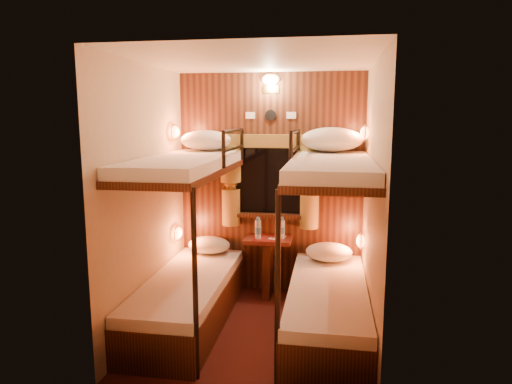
% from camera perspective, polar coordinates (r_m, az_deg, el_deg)
% --- Properties ---
extents(floor, '(2.10, 2.10, 0.00)m').
position_cam_1_polar(floor, '(4.36, -0.13, -16.94)').
color(floor, '#37140F').
rests_on(floor, ground).
extents(ceiling, '(2.10, 2.10, 0.00)m').
position_cam_1_polar(ceiling, '(3.94, -0.14, 16.17)').
color(ceiling, silver).
rests_on(ceiling, wall_back).
extents(wall_back, '(2.40, 0.00, 2.40)m').
position_cam_1_polar(wall_back, '(5.00, 1.85, 0.93)').
color(wall_back, '#C6B293').
rests_on(wall_back, floor).
extents(wall_front, '(2.40, 0.00, 2.40)m').
position_cam_1_polar(wall_front, '(2.97, -3.49, -4.93)').
color(wall_front, '#C6B293').
rests_on(wall_front, floor).
extents(wall_left, '(0.00, 2.40, 2.40)m').
position_cam_1_polar(wall_left, '(4.26, -13.53, -0.82)').
color(wall_left, '#C6B293').
rests_on(wall_left, floor).
extents(wall_right, '(0.00, 2.40, 2.40)m').
position_cam_1_polar(wall_right, '(3.94, 14.36, -1.65)').
color(wall_right, '#C6B293').
rests_on(wall_right, floor).
extents(back_panel, '(2.00, 0.03, 2.40)m').
position_cam_1_polar(back_panel, '(4.99, 1.83, 0.90)').
color(back_panel, black).
rests_on(back_panel, floor).
extents(bunk_left, '(0.72, 1.90, 1.82)m').
position_cam_1_polar(bunk_left, '(4.36, -8.52, -9.14)').
color(bunk_left, black).
rests_on(bunk_left, floor).
extents(bunk_right, '(0.72, 1.90, 1.82)m').
position_cam_1_polar(bunk_right, '(4.16, 9.00, -10.05)').
color(bunk_right, black).
rests_on(bunk_right, floor).
extents(window, '(1.00, 0.12, 0.79)m').
position_cam_1_polar(window, '(4.96, 1.78, 0.64)').
color(window, black).
rests_on(window, back_panel).
extents(curtains, '(1.10, 0.22, 1.00)m').
position_cam_1_polar(curtains, '(4.92, 1.73, 1.53)').
color(curtains, olive).
rests_on(curtains, back_panel).
extents(back_fixtures, '(0.54, 0.09, 0.48)m').
position_cam_1_polar(back_fixtures, '(4.91, 1.84, 13.01)').
color(back_fixtures, black).
rests_on(back_fixtures, back_panel).
extents(reading_lamps, '(2.00, 0.20, 1.25)m').
position_cam_1_polar(reading_lamps, '(4.65, 1.29, 0.79)').
color(reading_lamps, '#EC5B23').
rests_on(reading_lamps, wall_left).
extents(table, '(0.50, 0.34, 0.66)m').
position_cam_1_polar(table, '(4.99, 1.50, -8.37)').
color(table, '#5C1F15').
rests_on(table, floor).
extents(bottle_left, '(0.07, 0.07, 0.24)m').
position_cam_1_polar(bottle_left, '(4.85, 0.26, -4.72)').
color(bottle_left, '#99BFE5').
rests_on(bottle_left, table).
extents(bottle_right, '(0.07, 0.07, 0.23)m').
position_cam_1_polar(bottle_right, '(4.89, 3.24, -4.66)').
color(bottle_right, '#99BFE5').
rests_on(bottle_right, table).
extents(sachet_a, '(0.10, 0.08, 0.01)m').
position_cam_1_polar(sachet_a, '(4.87, 2.06, -5.88)').
color(sachet_a, silver).
rests_on(sachet_a, table).
extents(sachet_b, '(0.08, 0.06, 0.01)m').
position_cam_1_polar(sachet_b, '(4.98, 3.38, -5.57)').
color(sachet_b, silver).
rests_on(sachet_b, table).
extents(pillow_lower_left, '(0.46, 0.33, 0.18)m').
position_cam_1_polar(pillow_lower_left, '(5.06, -5.88, -6.58)').
color(pillow_lower_left, white).
rests_on(pillow_lower_left, bunk_left).
extents(pillow_lower_right, '(0.48, 0.34, 0.19)m').
position_cam_1_polar(pillow_lower_right, '(4.83, 9.10, -7.40)').
color(pillow_lower_right, white).
rests_on(pillow_lower_right, bunk_right).
extents(pillow_upper_left, '(0.53, 0.38, 0.21)m').
position_cam_1_polar(pillow_upper_left, '(4.82, -6.28, 6.44)').
color(pillow_upper_left, white).
rests_on(pillow_upper_left, bunk_left).
extents(pillow_upper_right, '(0.62, 0.44, 0.24)m').
position_cam_1_polar(pillow_upper_right, '(4.66, 9.47, 6.50)').
color(pillow_upper_right, white).
rests_on(pillow_upper_right, bunk_right).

